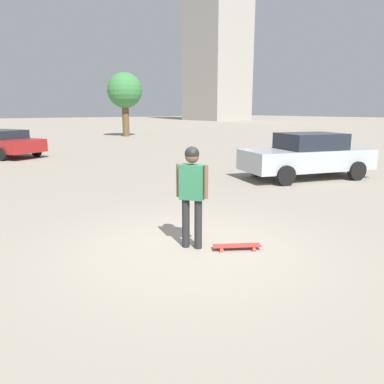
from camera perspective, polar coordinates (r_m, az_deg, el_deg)
The scene contains 7 objects.
ground_plane at distance 6.47m, azimuth 0.00°, elevation -8.43°, with size 220.00×220.00×0.00m, color gray.
person at distance 6.18m, azimuth 0.00°, elevation 0.80°, with size 0.46×0.40×1.73m.
skateboard at distance 6.40m, azimuth 6.84°, elevation -8.17°, with size 0.56×0.79×0.08m.
car_parked_near at distance 13.37m, azimuth 17.18°, elevation 5.34°, with size 2.89×4.74×1.54m.
car_parked_far at distance 21.00m, azimuth -27.11°, elevation 6.70°, with size 4.91×3.68×1.33m.
building_block_distant at distance 88.04m, azimuth 3.82°, elevation 24.54°, with size 13.06×9.65×41.63m.
tree_distant at distance 33.97m, azimuth -10.23°, elevation 14.87°, with size 3.02×3.02×5.47m.
Camera 1 is at (-4.96, 3.46, 2.31)m, focal length 35.00 mm.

